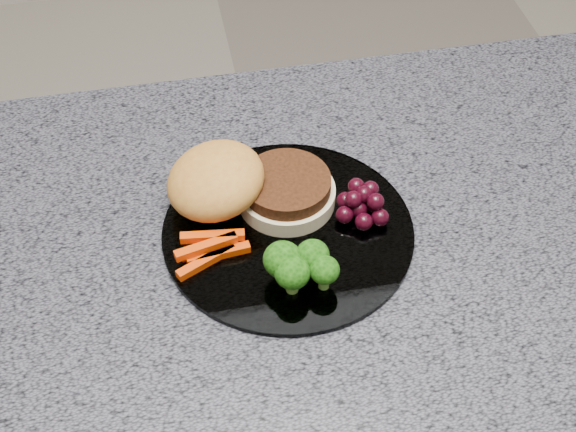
% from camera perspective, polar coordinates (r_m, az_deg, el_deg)
% --- Properties ---
extents(countertop, '(1.20, 0.60, 0.04)m').
position_cam_1_polar(countertop, '(0.85, 8.05, -2.10)').
color(countertop, '#54545F').
rests_on(countertop, island_cabinet).
extents(plate, '(0.26, 0.26, 0.01)m').
position_cam_1_polar(plate, '(0.83, 0.00, -1.08)').
color(plate, white).
rests_on(plate, countertop).
extents(burger, '(0.18, 0.12, 0.06)m').
position_cam_1_polar(burger, '(0.83, -3.36, 2.06)').
color(burger, beige).
rests_on(burger, plate).
extents(carrot_sticks, '(0.08, 0.05, 0.02)m').
position_cam_1_polar(carrot_sticks, '(0.80, -5.52, -2.33)').
color(carrot_sticks, '#CC3703').
rests_on(carrot_sticks, plate).
extents(broccoli, '(0.07, 0.05, 0.05)m').
position_cam_1_polar(broccoli, '(0.76, 0.77, -3.45)').
color(broccoli, '#517F2E').
rests_on(broccoli, plate).
extents(grape_bunch, '(0.05, 0.06, 0.03)m').
position_cam_1_polar(grape_bunch, '(0.83, 5.32, 0.92)').
color(grape_bunch, black).
rests_on(grape_bunch, plate).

